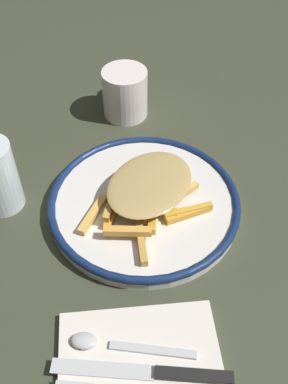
{
  "coord_description": "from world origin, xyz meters",
  "views": [
    {
      "loc": [
        -0.46,
        0.02,
        0.54
      ],
      "look_at": [
        0.0,
        0.0,
        0.04
      ],
      "focal_mm": 43.0,
      "sensor_mm": 36.0,
      "label": 1
    }
  ],
  "objects_px": {
    "fries_heap": "(148,192)",
    "napkin": "(141,374)",
    "coffee_mug": "(125,93)",
    "spoon": "(111,344)",
    "knife": "(158,373)",
    "plate": "(144,203)"
  },
  "relations": [
    {
      "from": "coffee_mug",
      "to": "spoon",
      "type": "bearing_deg",
      "value": 176.88
    },
    {
      "from": "fries_heap",
      "to": "spoon",
      "type": "bearing_deg",
      "value": 166.17
    },
    {
      "from": "fries_heap",
      "to": "napkin",
      "type": "bearing_deg",
      "value": 175.5
    },
    {
      "from": "knife",
      "to": "plate",
      "type": "bearing_deg",
      "value": 0.91
    },
    {
      "from": "napkin",
      "to": "spoon",
      "type": "xyz_separation_m",
      "value": [
        0.03,
        0.03,
        0.01
      ]
    },
    {
      "from": "knife",
      "to": "spoon",
      "type": "bearing_deg",
      "value": 55.82
    },
    {
      "from": "fries_heap",
      "to": "spoon",
      "type": "relative_size",
      "value": 1.44
    },
    {
      "from": "fries_heap",
      "to": "knife",
      "type": "xyz_separation_m",
      "value": [
        -0.26,
        0.0,
        -0.03
      ]
    },
    {
      "from": "plate",
      "to": "spoon",
      "type": "relative_size",
      "value": 1.92
    },
    {
      "from": "plate",
      "to": "fries_heap",
      "type": "bearing_deg",
      "value": -108.85
    },
    {
      "from": "fries_heap",
      "to": "napkin",
      "type": "height_order",
      "value": "fries_heap"
    },
    {
      "from": "knife",
      "to": "fries_heap",
      "type": "bearing_deg",
      "value": -0.3
    },
    {
      "from": "plate",
      "to": "napkin",
      "type": "xyz_separation_m",
      "value": [
        -0.26,
        0.01,
        -0.01
      ]
    },
    {
      "from": "napkin",
      "to": "coffee_mug",
      "type": "height_order",
      "value": "coffee_mug"
    },
    {
      "from": "knife",
      "to": "spoon",
      "type": "relative_size",
      "value": 1.38
    },
    {
      "from": "spoon",
      "to": "knife",
      "type": "bearing_deg",
      "value": -124.18
    },
    {
      "from": "fries_heap",
      "to": "knife",
      "type": "distance_m",
      "value": 0.26
    },
    {
      "from": "fries_heap",
      "to": "spoon",
      "type": "distance_m",
      "value": 0.23
    },
    {
      "from": "fries_heap",
      "to": "spoon",
      "type": "height_order",
      "value": "fries_heap"
    },
    {
      "from": "fries_heap",
      "to": "coffee_mug",
      "type": "distance_m",
      "value": 0.24
    },
    {
      "from": "napkin",
      "to": "coffee_mug",
      "type": "distance_m",
      "value": 0.5
    },
    {
      "from": "napkin",
      "to": "knife",
      "type": "bearing_deg",
      "value": -96.86
    }
  ]
}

